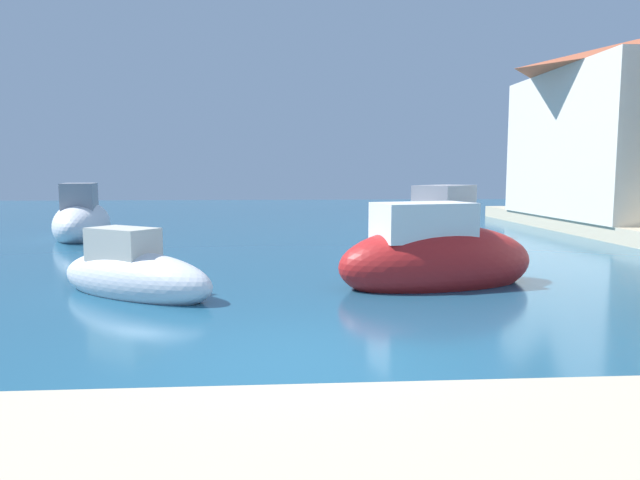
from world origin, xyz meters
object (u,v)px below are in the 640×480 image
Objects in this scene: moored_boat_1 at (439,222)px; moored_boat_5 at (436,259)px; waterfront_building_annex at (633,128)px; moored_boat_0 at (82,222)px; moored_boat_4 at (134,275)px.

moored_boat_5 is at bearing 27.05° from moored_boat_1.
moored_boat_1 is 1.12× the size of moored_boat_5.
waterfront_building_annex is (10.16, 10.41, 3.29)m from moored_boat_5.
moored_boat_5 is 0.47× the size of waterfront_building_annex.
moored_boat_0 reaches higher than moored_boat_5.
waterfront_building_annex is at bearing 69.79° from moored_boat_4.
moored_boat_1 is 0.53× the size of waterfront_building_annex.
waterfront_building_annex reaches higher than moored_boat_0.
moored_boat_1 is at bearing 81.58° from moored_boat_4.
moored_boat_0 is 19.99m from waterfront_building_annex.
moored_boat_1 reaches higher than moored_boat_4.
moored_boat_4 is at bearing -145.23° from waterfront_building_annex.
waterfront_building_annex is at bearing 31.84° from moored_boat_5.
moored_boat_0 is 13.09m from moored_boat_5.
moored_boat_1 is 1.38× the size of moored_boat_4.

